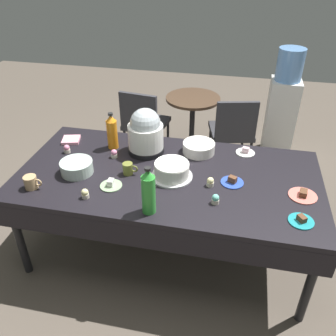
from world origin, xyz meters
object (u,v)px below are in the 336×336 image
(frosted_layer_cake, at_px, (172,170))
(slow_cooker, at_px, (146,132))
(dessert_plate_teal, at_px, (301,220))
(maroon_chair_right, at_px, (233,129))
(water_cooler, at_px, (282,107))
(cupcake_vanilla, at_px, (114,154))
(soda_bottle_lime_soda, at_px, (148,192))
(ceramic_snack_bowl, at_px, (199,148))
(dessert_plate_white, at_px, (245,152))
(maroon_chair_left, at_px, (144,121))
(dessert_plate_coral, at_px, (303,195))
(glass_salad_bowl, at_px, (77,167))
(coffee_mug_olive, at_px, (128,169))
(dessert_plate_sage, at_px, (111,185))
(coffee_mug_tan, at_px, (31,182))
(soda_bottle_orange_juice, at_px, (112,132))
(cupcake_berry, at_px, (215,199))
(cupcake_mint, at_px, (210,182))
(potluck_table, at_px, (168,181))
(cupcake_rose, at_px, (67,149))
(dessert_plate_cobalt, at_px, (232,181))
(round_cafe_table, at_px, (192,116))

(frosted_layer_cake, relative_size, slow_cooker, 0.81)
(frosted_layer_cake, height_order, dessert_plate_teal, frosted_layer_cake)
(maroon_chair_right, bearing_deg, water_cooler, 42.34)
(cupcake_vanilla, distance_m, soda_bottle_lime_soda, 0.73)
(maroon_chair_right, bearing_deg, ceramic_snack_bowl, -103.67)
(dessert_plate_white, height_order, maroon_chair_left, maroon_chair_left)
(ceramic_snack_bowl, height_order, maroon_chair_right, maroon_chair_right)
(frosted_layer_cake, relative_size, ceramic_snack_bowl, 1.18)
(dessert_plate_coral, bearing_deg, glass_salad_bowl, -178.33)
(dessert_plate_coral, xyz_separation_m, coffee_mug_olive, (-1.22, 0.02, 0.03))
(maroon_chair_left, bearing_deg, cupcake_vanilla, -85.19)
(dessert_plate_coral, bearing_deg, dessert_plate_sage, -173.05)
(soda_bottle_lime_soda, bearing_deg, dessert_plate_sage, 147.96)
(glass_salad_bowl, distance_m, coffee_mug_tan, 0.33)
(dessert_plate_coral, height_order, soda_bottle_orange_juice, soda_bottle_orange_juice)
(dessert_plate_sage, xyz_separation_m, cupcake_vanilla, (-0.10, 0.37, 0.02))
(ceramic_snack_bowl, height_order, water_cooler, water_cooler)
(dessert_plate_teal, xyz_separation_m, cupcake_vanilla, (-1.36, 0.48, 0.02))
(soda_bottle_orange_juice, bearing_deg, glass_salad_bowl, -108.36)
(soda_bottle_orange_juice, height_order, maroon_chair_right, soda_bottle_orange_juice)
(ceramic_snack_bowl, bearing_deg, soda_bottle_lime_soda, -104.68)
(cupcake_vanilla, height_order, cupcake_berry, same)
(dessert_plate_white, height_order, coffee_mug_olive, coffee_mug_olive)
(dessert_plate_teal, height_order, soda_bottle_lime_soda, soda_bottle_lime_soda)
(dessert_plate_white, height_order, soda_bottle_orange_juice, soda_bottle_orange_juice)
(dessert_plate_white, bearing_deg, cupcake_mint, -114.37)
(dessert_plate_sage, height_order, dessert_plate_coral, dessert_plate_sage)
(frosted_layer_cake, xyz_separation_m, cupcake_berry, (0.34, -0.24, -0.02))
(potluck_table, distance_m, dessert_plate_white, 0.69)
(dessert_plate_white, xyz_separation_m, water_cooler, (0.39, 1.39, -0.17))
(glass_salad_bowl, relative_size, cupcake_rose, 3.51)
(ceramic_snack_bowl, height_order, dessert_plate_teal, ceramic_snack_bowl)
(potluck_table, height_order, cupcake_mint, cupcake_mint)
(potluck_table, bearing_deg, cupcake_berry, -35.99)
(ceramic_snack_bowl, bearing_deg, frosted_layer_cake, -110.36)
(ceramic_snack_bowl, height_order, coffee_mug_olive, same)
(water_cooler, bearing_deg, dessert_plate_coral, -89.86)
(potluck_table, bearing_deg, coffee_mug_tan, -157.70)
(cupcake_vanilla, height_order, maroon_chair_right, maroon_chair_right)
(maroon_chair_left, bearing_deg, dessert_plate_cobalt, -52.90)
(dessert_plate_white, relative_size, coffee_mug_olive, 1.32)
(dessert_plate_teal, height_order, cupcake_rose, cupcake_rose)
(coffee_mug_tan, xyz_separation_m, coffee_mug_olive, (0.60, 0.30, -0.00))
(potluck_table, relative_size, coffee_mug_olive, 19.38)
(coffee_mug_olive, bearing_deg, dessert_plate_teal, -13.40)
(glass_salad_bowl, height_order, maroon_chair_right, maroon_chair_right)
(round_cafe_table, bearing_deg, coffee_mug_olive, -98.15)
(potluck_table, relative_size, maroon_chair_left, 2.59)
(ceramic_snack_bowl, bearing_deg, coffee_mug_olive, -138.29)
(maroon_chair_left, bearing_deg, soda_bottle_orange_juice, -87.78)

